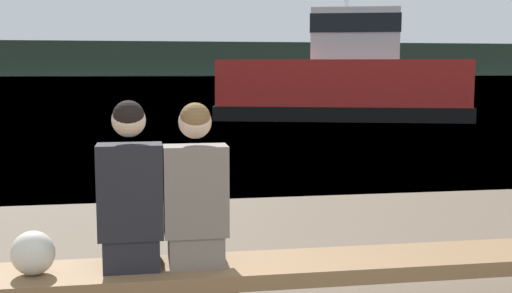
% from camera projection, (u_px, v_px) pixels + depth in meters
% --- Properties ---
extents(water_surface, '(240.00, 240.00, 0.00)m').
position_uv_depth(water_surface, '(150.00, 78.00, 125.55)').
color(water_surface, teal).
rests_on(water_surface, ground).
extents(far_shoreline, '(600.00, 12.00, 8.71)m').
position_uv_depth(far_shoreline, '(149.00, 59.00, 166.98)').
color(far_shoreline, '#2D3D2D').
rests_on(far_shoreline, ground).
extents(bench_main, '(8.50, 0.51, 0.46)m').
position_uv_depth(bench_main, '(224.00, 276.00, 3.91)').
color(bench_main, brown).
rests_on(bench_main, ground).
extents(person_left, '(0.38, 0.39, 1.00)m').
position_uv_depth(person_left, '(131.00, 197.00, 3.77)').
color(person_left, black).
rests_on(person_left, bench_main).
extents(person_right, '(0.38, 0.39, 0.99)m').
position_uv_depth(person_right, '(196.00, 196.00, 3.83)').
color(person_right, '#70665B').
rests_on(person_right, bench_main).
extents(shopping_bag, '(0.25, 0.21, 0.26)m').
position_uv_depth(shopping_bag, '(33.00, 253.00, 3.68)').
color(shopping_bag, beige).
rests_on(shopping_bag, bench_main).
extents(tugboat_red, '(8.57, 4.92, 5.79)m').
position_uv_depth(tugboat_red, '(343.00, 84.00, 21.12)').
color(tugboat_red, red).
rests_on(tugboat_red, water_surface).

